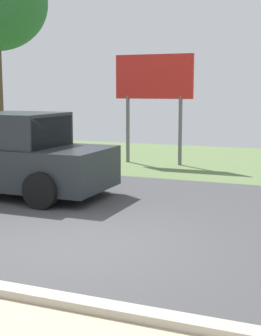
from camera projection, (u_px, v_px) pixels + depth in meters
ground_plane at (148, 207)px, 10.45m from camera, size 40.00×22.00×0.20m
pickup_truck at (2, 156)px, 11.52m from camera, size 5.20×2.28×1.88m
roadside_billboard at (154, 85)px, 15.85m from camera, size 2.60×0.12×3.50m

